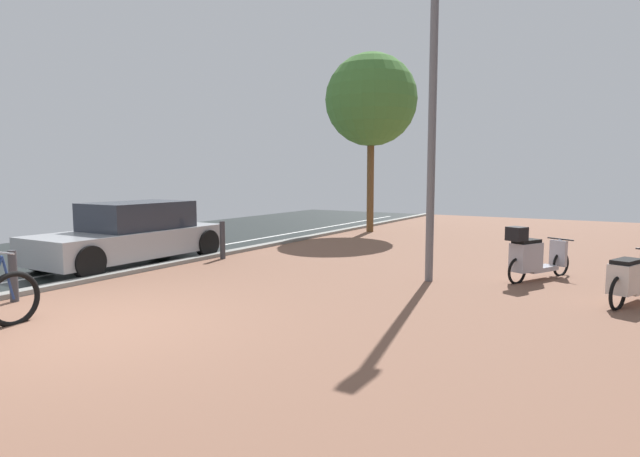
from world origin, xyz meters
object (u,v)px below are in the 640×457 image
at_px(parked_car_near, 132,235).
at_px(street_tree, 371,100).
at_px(bollard_near, 13,276).
at_px(bollard_far, 223,240).
at_px(scooter_near, 632,279).
at_px(scooter_mid, 531,256).
at_px(lamp_post, 433,102).

height_order(parked_car_near, street_tree, street_tree).
height_order(bollard_near, bollard_far, bollard_far).
xyz_separation_m(scooter_near, parked_car_near, (-9.25, -1.34, 0.23)).
xyz_separation_m(scooter_mid, street_tree, (-5.94, 5.76, 3.83)).
relative_size(parked_car_near, bollard_near, 5.29).
bearing_deg(bollard_near, scooter_near, 30.01).
bearing_deg(lamp_post, scooter_mid, 30.90).
height_order(lamp_post, bollard_far, lamp_post).
distance_m(scooter_mid, bollard_far, 6.45).
relative_size(scooter_mid, bollard_far, 1.91).
bearing_deg(bollard_far, lamp_post, 0.49).
relative_size(scooter_mid, parked_car_near, 0.40).
distance_m(scooter_near, bollard_near, 9.16).
relative_size(scooter_mid, lamp_post, 0.29).
distance_m(bollard_near, bollard_far, 4.63).
xyz_separation_m(lamp_post, bollard_far, (-4.81, -0.04, -2.72)).
height_order(parked_car_near, bollard_far, parked_car_near).
height_order(scooter_near, scooter_mid, scooter_mid).
distance_m(scooter_mid, street_tree, 9.11).
xyz_separation_m(scooter_near, bollard_far, (-7.93, 0.06, 0.05)).
bearing_deg(lamp_post, scooter_near, -1.77).
bearing_deg(bollard_far, scooter_mid, 8.71).
height_order(street_tree, bollard_far, street_tree).
bearing_deg(bollard_near, scooter_mid, 41.35).
height_order(scooter_near, bollard_near, bollard_near).
bearing_deg(street_tree, lamp_post, -56.85).
xyz_separation_m(scooter_mid, parked_car_near, (-7.70, -2.37, 0.15)).
height_order(scooter_near, street_tree, street_tree).
xyz_separation_m(scooter_near, street_tree, (-7.49, 6.79, 3.90)).
height_order(scooter_near, lamp_post, lamp_post).
xyz_separation_m(street_tree, bollard_near, (-0.44, -11.37, -3.89)).
xyz_separation_m(scooter_mid, bollard_far, (-6.38, -0.98, -0.03)).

